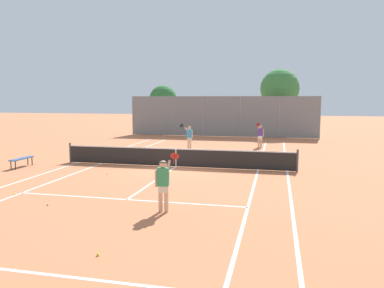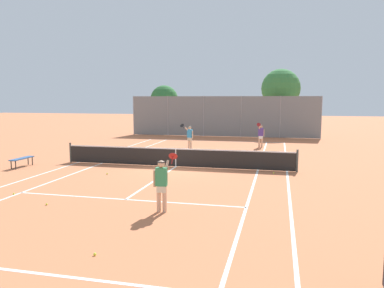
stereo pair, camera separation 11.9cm
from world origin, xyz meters
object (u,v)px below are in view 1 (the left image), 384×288
Objects in this scene: player_far_right at (260,134)px; tree_behind_right at (279,89)px; loose_tennis_ball_1 at (107,174)px; tennis_net at (176,157)px; player_near_side at (163,182)px; tree_behind_left at (163,100)px; loose_tennis_ball_2 at (98,254)px; loose_tennis_ball_3 at (274,173)px; loose_tennis_ball_4 at (48,204)px; courtside_bench at (22,159)px; player_far_left at (189,136)px; loose_tennis_ball_0 at (14,194)px.

tree_behind_right is (1.27, 9.60, 3.36)m from player_far_right.
tree_behind_right reaches higher than loose_tennis_ball_1.
tennis_net is 181.82× the size of loose_tennis_ball_1.
player_near_side is 0.37× the size of tree_behind_left.
loose_tennis_ball_2 is 1.00× the size of loose_tennis_ball_3.
loose_tennis_ball_1 and loose_tennis_ball_4 have the same top height.
player_near_side reaches higher than tennis_net.
loose_tennis_ball_2 is 0.04× the size of courtside_bench.
loose_tennis_ball_1 is at bearing -165.42° from loose_tennis_ball_3.
loose_tennis_ball_3 is at bearing 14.58° from loose_tennis_ball_1.
player_far_left is at bearing 79.07° from loose_tennis_ball_1.
player_far_left is 13.52m from loose_tennis_ball_0.
loose_tennis_ball_0 is 5.92m from courtside_bench.
player_far_left is (-0.80, 6.34, 0.42)m from tennis_net.
loose_tennis_ball_2 is 12.57m from courtside_bench.
tree_behind_right is at bearing 74.42° from tennis_net.
loose_tennis_ball_3 is 12.52m from courtside_bench.
player_far_right is at bearing 26.25° from player_far_left.
player_far_right is at bearing 69.58° from loose_tennis_ball_4.
player_near_side reaches higher than loose_tennis_ball_3.
loose_tennis_ball_1 is (-1.73, -8.95, -0.89)m from player_far_left.
courtside_bench is (-8.75, 9.01, 0.38)m from loose_tennis_ball_2.
loose_tennis_ball_2 is at bearing -97.69° from player_near_side.
tree_behind_right is at bearing 69.59° from loose_tennis_ball_0.
tennis_net is 19.28m from tree_behind_right.
loose_tennis_ball_4 is at bearing -110.42° from player_far_right.
loose_tennis_ball_2 is at bearing -83.41° from player_far_left.
loose_tennis_ball_0 is 0.04× the size of courtside_bench.
tree_behind_right is (5.88, 11.88, 3.36)m from player_far_left.
player_far_left reaches higher than loose_tennis_ball_4.
tree_behind_right is (12.65, 20.08, 3.88)m from courtside_bench.
player_far_left reaches higher than loose_tennis_ball_3.
tree_behind_left is (-3.85, 21.14, 3.24)m from loose_tennis_ball_1.
loose_tennis_ball_4 is at bearing -86.61° from loose_tennis_ball_1.
tennis_net is at bearing 172.12° from loose_tennis_ball_3.
loose_tennis_ball_0 is 1.00× the size of loose_tennis_ball_4.
tennis_net is at bearing 45.84° from loose_tennis_ball_1.
player_far_right is 26.88× the size of loose_tennis_ball_1.
loose_tennis_ball_4 is at bearing -80.99° from tree_behind_left.
loose_tennis_ball_1 is at bearing -134.16° from tennis_net.
tree_behind_right reaches higher than player_near_side.
tennis_net is 6.76× the size of player_far_right.
tree_behind_left is (-2.19, 25.25, 3.24)m from loose_tennis_ball_0.
player_near_side is 7.56m from loose_tennis_ball_3.
player_near_side and player_far_left have the same top height.
loose_tennis_ball_4 is at bearing -24.83° from loose_tennis_ball_0.
player_near_side is 26.88× the size of loose_tennis_ball_2.
player_far_right is at bearing 96.62° from loose_tennis_ball_3.
loose_tennis_ball_0 is 25.55m from tree_behind_left.
courtside_bench is at bearing -129.53° from player_far_left.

